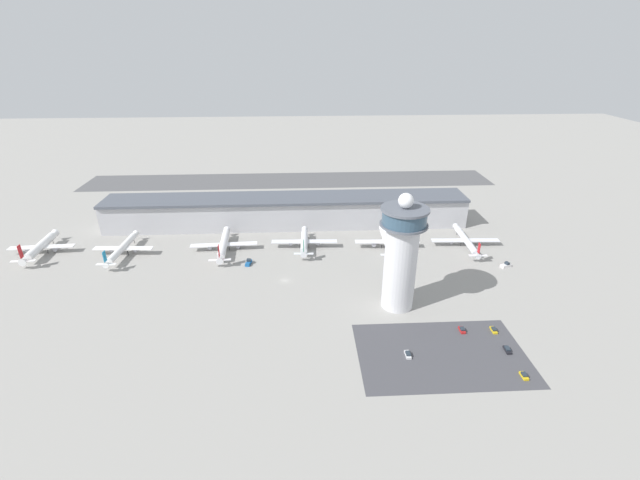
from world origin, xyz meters
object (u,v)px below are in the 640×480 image
control_tower (401,253)px  car_yellow_taxi (494,330)px  car_red_hatchback (507,350)px  airplane_gate_bravo (122,248)px  airplane_gate_alpha (40,247)px  airplane_gate_foxtrot (466,240)px  airplane_gate_charlie (224,244)px  service_truck_fuel (249,263)px  airplane_gate_echo (387,241)px  airplane_gate_delta (304,241)px  service_truck_catering (506,265)px  car_silver_sedan (462,330)px  car_black_suv (408,354)px  car_white_wagon (524,376)px

control_tower → car_yellow_taxi: control_tower is taller
car_yellow_taxi → car_red_hatchback: bearing=-89.5°
airplane_gate_bravo → car_yellow_taxi: airplane_gate_bravo is taller
control_tower → airplane_gate_alpha: size_ratio=1.39×
control_tower → car_red_hatchback: size_ratio=11.38×
airplane_gate_foxtrot → car_red_hatchback: 92.72m
airplane_gate_charlie → car_red_hatchback: size_ratio=8.92×
airplane_gate_charlie → service_truck_fuel: 23.16m
airplane_gate_alpha → airplane_gate_echo: airplane_gate_echo is taller
airplane_gate_charlie → airplane_gate_delta: 45.46m
service_truck_catering → car_silver_sedan: service_truck_catering is taller
control_tower → airplane_gate_delta: bearing=124.0°
airplane_gate_bravo → airplane_gate_foxtrot: bearing=0.5°
airplane_gate_delta → service_truck_catering: size_ratio=6.11×
airplane_gate_delta → service_truck_fuel: size_ratio=6.06×
airplane_gate_alpha → car_black_suv: (183.98, -94.54, -3.85)m
airplane_gate_bravo → service_truck_fuel: (70.43, -13.98, -3.46)m
airplane_gate_foxtrot → airplane_gate_delta: bearing=178.6°
car_black_suv → car_white_wagon: bearing=-18.9°
car_black_suv → car_red_hatchback: 38.92m
airplane_gate_alpha → car_yellow_taxi: (222.78, -81.46, -3.86)m
airplane_gate_charlie → airplane_gate_bravo: bearing=-176.9°
airplane_gate_foxtrot → car_silver_sedan: airplane_gate_foxtrot is taller
service_truck_catering → service_truck_fuel: service_truck_fuel is taller
airplane_gate_charlie → car_white_wagon: size_ratio=10.23×
control_tower → car_silver_sedan: control_tower is taller
airplane_gate_foxtrot → car_yellow_taxi: bearing=-102.1°
airplane_gate_echo → car_black_suv: bearing=-96.1°
airplane_gate_foxtrot → service_truck_catering: size_ratio=6.79×
airplane_gate_charlie → car_red_hatchback: bearing=-37.2°
airplane_gate_charlie → airplane_gate_delta: bearing=1.1°
airplane_gate_bravo → airplane_gate_delta: bearing=2.2°
airplane_gate_alpha → airplane_gate_echo: bearing=-0.9°
car_white_wagon → service_truck_fuel: bearing=139.8°
car_black_suv → car_white_wagon: size_ratio=1.13×
control_tower → airplane_gate_foxtrot: control_tower is taller
airplane_gate_alpha → car_silver_sedan: (209.82, -80.76, -3.83)m
service_truck_fuel → car_black_suv: service_truck_fuel is taller
airplane_gate_charlie → car_white_wagon: bearing=-41.2°
airplane_gate_alpha → airplane_gate_bravo: bearing=-5.2°
service_truck_fuel → car_black_suv: 101.91m
airplane_gate_alpha → car_black_suv: size_ratio=8.30×
service_truck_fuel → airplane_gate_delta: bearing=30.7°
airplane_gate_bravo → car_red_hatchback: airplane_gate_bravo is taller
airplane_gate_alpha → car_white_wagon: 247.31m
airplane_gate_foxtrot → car_yellow_taxi: airplane_gate_foxtrot is taller
car_silver_sedan → car_white_wagon: (12.76, -26.99, -0.07)m
airplane_gate_echo → car_silver_sedan: airplane_gate_echo is taller
airplane_gate_charlie → airplane_gate_echo: (92.77, -1.94, 0.63)m
airplane_gate_foxtrot → car_yellow_taxi: size_ratio=9.32×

